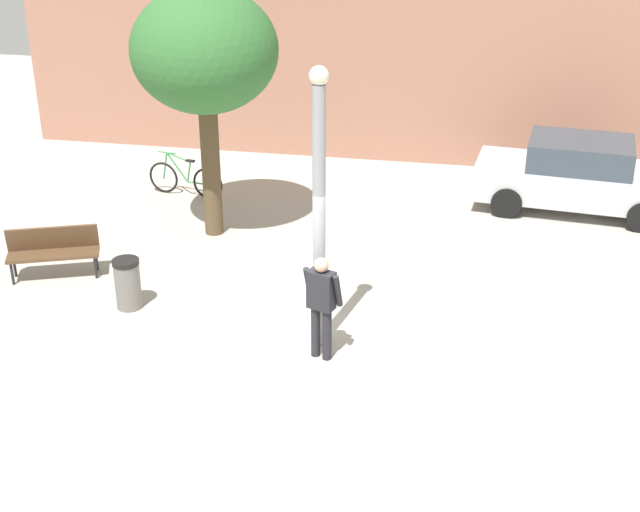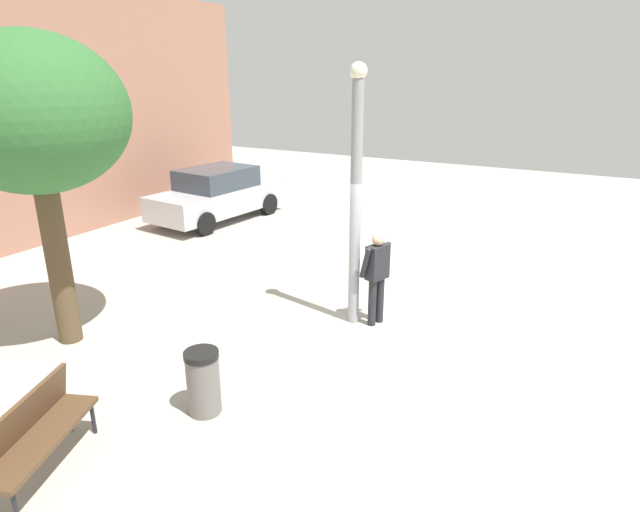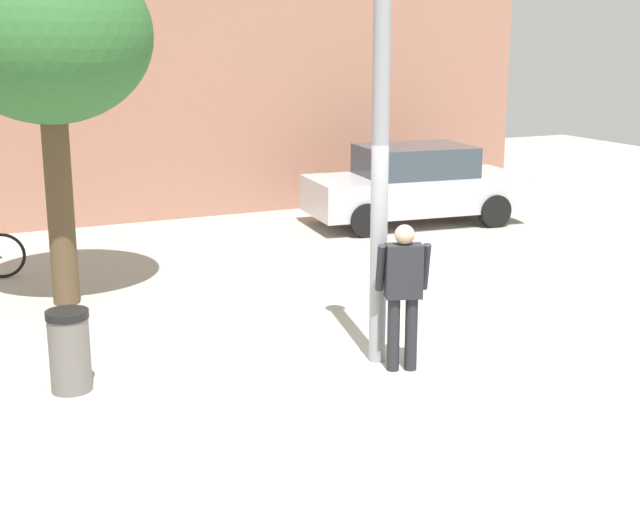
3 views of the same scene
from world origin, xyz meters
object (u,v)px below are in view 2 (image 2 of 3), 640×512
at_px(person_by_lamppost, 377,272).
at_px(park_bench, 33,431).
at_px(trash_bin, 203,382).
at_px(lamppost, 356,193).
at_px(plaza_tree, 34,117).
at_px(parked_car_silver, 218,194).

relative_size(person_by_lamppost, park_bench, 1.00).
distance_m(park_bench, trash_bin, 1.97).
bearing_deg(lamppost, plaza_tree, 127.00).
bearing_deg(person_by_lamppost, lamppost, 106.10).
height_order(lamppost, plaza_tree, plaza_tree).
xyz_separation_m(park_bench, trash_bin, (1.76, -0.88, -0.10)).
height_order(parked_car_silver, trash_bin, parked_car_silver).
xyz_separation_m(lamppost, trash_bin, (-3.37, 0.56, -1.89)).
height_order(person_by_lamppost, plaza_tree, plaza_tree).
relative_size(lamppost, trash_bin, 4.97).
bearing_deg(person_by_lamppost, park_bench, 160.87).
bearing_deg(park_bench, parked_car_silver, 28.03).
relative_size(park_bench, trash_bin, 1.89).
bearing_deg(trash_bin, person_by_lamppost, -15.14).
distance_m(person_by_lamppost, trash_bin, 3.64).
xyz_separation_m(lamppost, plaza_tree, (-2.89, 3.83, 1.28)).
relative_size(lamppost, plaza_tree, 0.91).
height_order(person_by_lamppost, parked_car_silver, person_by_lamppost).
relative_size(lamppost, parked_car_silver, 1.01).
xyz_separation_m(person_by_lamppost, parked_car_silver, (4.17, 6.83, -0.19)).
xyz_separation_m(plaza_tree, parked_car_silver, (7.17, 2.62, -2.84)).
bearing_deg(parked_car_silver, person_by_lamppost, -121.44).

